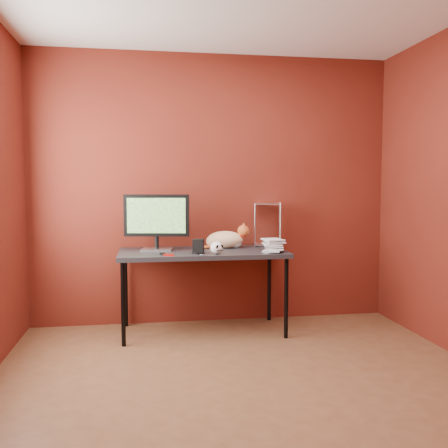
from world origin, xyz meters
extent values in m
cube|color=brown|center=(0.00, 0.00, 0.00)|extent=(3.50, 3.50, 0.01)
cube|color=#591810|center=(0.00, 1.75, 1.30)|extent=(3.50, 0.02, 2.60)
cube|color=#591810|center=(0.00, -1.75, 1.30)|extent=(3.50, 0.02, 2.60)
cube|color=black|center=(-0.15, 1.37, 0.73)|extent=(1.50, 0.70, 0.04)
cylinder|color=black|center=(-0.85, 1.07, 0.35)|extent=(0.04, 0.04, 0.71)
cylinder|color=black|center=(0.55, 1.07, 0.35)|extent=(0.04, 0.04, 0.71)
cylinder|color=black|center=(-0.85, 1.67, 0.35)|extent=(0.04, 0.04, 0.71)
cylinder|color=black|center=(0.55, 1.67, 0.35)|extent=(0.04, 0.04, 0.71)
cube|color=silver|center=(-0.56, 1.43, 0.76)|extent=(0.30, 0.23, 0.02)
cylinder|color=black|center=(-0.56, 1.43, 0.83)|extent=(0.04, 0.04, 0.12)
cube|color=black|center=(-0.56, 1.43, 1.07)|extent=(0.58, 0.14, 0.38)
cube|color=#1B4D14|center=(-0.56, 1.43, 1.07)|extent=(0.52, 0.09, 0.31)
ellipsoid|color=orange|center=(0.08, 1.52, 0.83)|extent=(0.36, 0.22, 0.16)
ellipsoid|color=orange|center=(-0.02, 1.53, 0.82)|extent=(0.18, 0.17, 0.13)
sphere|color=silver|center=(0.18, 1.51, 0.81)|extent=(0.11, 0.11, 0.11)
sphere|color=#CF5C28|center=(0.25, 1.50, 0.91)|extent=(0.11, 0.11, 0.11)
cone|color=#CF5C28|center=(0.25, 1.48, 0.97)|extent=(0.04, 0.04, 0.05)
cone|color=#CF5C28|center=(0.26, 1.53, 0.97)|extent=(0.04, 0.04, 0.05)
cylinder|color=red|center=(0.24, 1.51, 0.87)|extent=(0.08, 0.08, 0.01)
cylinder|color=#CF5C28|center=(-0.11, 1.49, 0.77)|extent=(0.18, 0.09, 0.03)
ellipsoid|color=silver|center=(-0.06, 1.12, 0.81)|extent=(0.11, 0.11, 0.11)
ellipsoid|color=black|center=(-0.08, 1.07, 0.82)|extent=(0.03, 0.02, 0.03)
ellipsoid|color=black|center=(-0.03, 1.07, 0.82)|extent=(0.03, 0.02, 0.03)
cube|color=black|center=(-0.06, 1.07, 0.79)|extent=(0.06, 0.03, 0.01)
cylinder|color=black|center=(-0.21, 1.17, 0.76)|extent=(0.11, 0.11, 0.02)
cube|color=black|center=(-0.21, 1.17, 0.82)|extent=(0.11, 0.10, 0.11)
imported|color=beige|center=(0.39, 1.22, 0.86)|extent=(0.23, 0.26, 0.21)
imported|color=beige|center=(0.39, 1.22, 1.07)|extent=(0.21, 0.25, 0.21)
imported|color=beige|center=(0.39, 1.22, 1.28)|extent=(0.19, 0.24, 0.21)
imported|color=beige|center=(0.39, 1.22, 1.49)|extent=(0.17, 0.22, 0.21)
imported|color=beige|center=(0.39, 1.22, 1.70)|extent=(0.16, 0.21, 0.21)
imported|color=beige|center=(0.39, 1.22, 1.91)|extent=(0.18, 0.23, 0.21)
cylinder|color=silver|center=(0.40, 1.53, 0.96)|extent=(0.01, 0.01, 0.42)
cylinder|color=silver|center=(0.64, 1.53, 0.96)|extent=(0.01, 0.01, 0.42)
cylinder|color=silver|center=(0.40, 1.73, 0.96)|extent=(0.01, 0.01, 0.42)
cylinder|color=silver|center=(0.64, 1.73, 0.96)|extent=(0.01, 0.01, 0.42)
cube|color=silver|center=(0.52, 1.63, 0.76)|extent=(0.28, 0.25, 0.01)
cube|color=silver|center=(0.52, 1.63, 1.16)|extent=(0.28, 0.25, 0.01)
cube|color=#A6130C|center=(-0.47, 1.08, 0.76)|extent=(0.09, 0.04, 0.02)
cube|color=black|center=(-0.52, 1.14, 0.76)|extent=(0.05, 0.04, 0.02)
cylinder|color=silver|center=(-0.18, 1.12, 0.75)|extent=(0.04, 0.04, 0.00)
camera|label=1|loc=(-0.67, -3.08, 1.35)|focal=40.00mm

